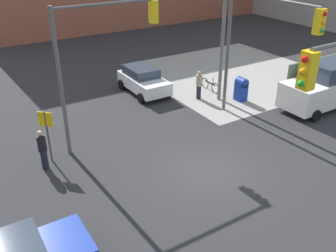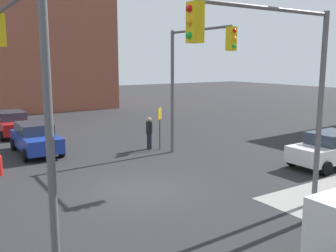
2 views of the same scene
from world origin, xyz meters
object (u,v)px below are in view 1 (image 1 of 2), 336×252
Objects in this scene: pedestrian_waiting at (43,149)px; pedestrian_crossing at (199,85)px; mailbox_blue at (241,88)px; bicycle_leaning_on_fence at (210,85)px; street_lamp_corner at (226,22)px; van_white_delivery at (326,86)px; traffic_signal_nw_corner at (99,48)px; traffic_signal_ne_corner at (259,36)px; sedan_white at (143,80)px.

pedestrian_crossing is at bearing 119.73° from pedestrian_waiting.
mailbox_blue reaches higher than bicycle_leaning_on_fence.
street_lamp_corner is 4.03m from pedestrian_crossing.
street_lamp_corner is 1.48× the size of van_white_delivery.
traffic_signal_ne_corner is at bearing -16.76° from traffic_signal_nw_corner.
van_white_delivery is at bearing 97.23° from pedestrian_waiting.
traffic_signal_ne_corner is at bearing -100.72° from street_lamp_corner.
street_lamp_corner is at bearing -48.80° from sedan_white.
traffic_signal_nw_corner is 7.49m from sedan_white.
van_white_delivery is at bearing -12.38° from traffic_signal_nw_corner.
van_white_delivery is at bearing -43.35° from sedan_white.
pedestrian_waiting is (-12.00, -1.20, 0.19)m from mailbox_blue.
sedan_white is (4.51, 4.65, -3.75)m from traffic_signal_nw_corner.
traffic_signal_ne_corner is 3.71× the size of bicycle_leaning_on_fence.
pedestrian_crossing reaches higher than sedan_white.
street_lamp_corner is 5.59× the size of mailbox_blue.
pedestrian_waiting is (-7.65, -5.35, 0.11)m from sedan_white.
sedan_white is at bearing 152.51° from bicycle_leaning_on_fence.
sedan_white is (-2.65, 6.81, -3.80)m from traffic_signal_ne_corner.
street_lamp_corner is at bearing 79.28° from traffic_signal_ne_corner.
bicycle_leaning_on_fence is (3.75, -1.95, -0.50)m from sedan_white.
mailbox_blue is 2.50m from pedestrian_crossing.
street_lamp_corner is at bearing 158.05° from mailbox_blue.
mailbox_blue is at bearing 161.57° from pedestrian_crossing.
pedestrian_waiting reaches higher than sedan_white.
sedan_white reaches higher than bicycle_leaning_on_fence.
pedestrian_waiting is at bearing -174.29° from mailbox_blue.
traffic_signal_nw_corner is 3.71× the size of pedestrian_crossing.
street_lamp_corner is 4.39× the size of pedestrian_waiting.
pedestrian_crossing is at bearing 16.24° from traffic_signal_nw_corner.
pedestrian_crossing is (-0.30, 4.16, -3.73)m from traffic_signal_ne_corner.
street_lamp_corner is at bearing 148.61° from pedestrian_crossing.
pedestrian_crossing is at bearing -48.40° from sedan_white.
bicycle_leaning_on_fence is (-0.60, 2.20, -0.42)m from mailbox_blue.
sedan_white is at bearing 131.20° from street_lamp_corner.
sedan_white is (-4.35, 4.15, 0.08)m from mailbox_blue.
sedan_white is 2.15× the size of pedestrian_waiting.
pedestrian_waiting is at bearing 33.55° from pedestrian_crossing.
pedestrian_crossing is at bearing 143.13° from mailbox_blue.
traffic_signal_ne_corner reaches higher than mailbox_blue.
traffic_signal_nw_corner is 0.81× the size of street_lamp_corner.
bicycle_leaning_on_fence is (1.10, 4.85, -4.29)m from traffic_signal_ne_corner.
traffic_signal_ne_corner is 4.55× the size of mailbox_blue.
traffic_signal_nw_corner is 1.00× the size of traffic_signal_ne_corner.
pedestrian_waiting is 11.91m from bicycle_leaning_on_fence.
van_white_delivery is 7.19m from pedestrian_crossing.
traffic_signal_nw_corner reaches higher than bicycle_leaning_on_fence.
sedan_white is 0.73× the size of van_white_delivery.
traffic_signal_ne_corner is 1.20× the size of van_white_delivery.
street_lamp_corner reaches higher than sedan_white.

